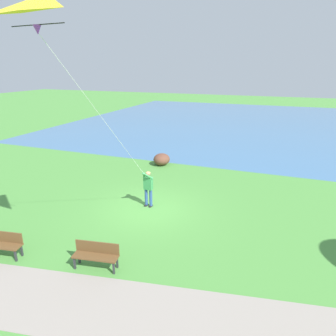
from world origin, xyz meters
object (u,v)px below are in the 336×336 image
(person_kite_flyer, at_px, (148,186))
(park_bench_near_walkway, at_px, (1,242))
(flying_kite, at_px, (49,18))
(park_bench_far_walkway, at_px, (96,254))
(lakeside_shrub, at_px, (162,159))

(person_kite_flyer, xyz_separation_m, park_bench_near_walkway, (5.40, -3.13, -0.54))
(flying_kite, distance_m, park_bench_far_walkway, 6.96)
(person_kite_flyer, distance_m, lakeside_shrub, 6.42)
(flying_kite, xyz_separation_m, park_bench_far_walkway, (-0.35, 0.54, -6.93))
(flying_kite, height_order, park_bench_near_walkway, flying_kite)
(park_bench_near_walkway, height_order, park_bench_far_walkway, same)
(park_bench_near_walkway, distance_m, park_bench_far_walkway, 3.50)
(person_kite_flyer, xyz_separation_m, flying_kite, (5.16, -0.23, 6.39))
(person_kite_flyer, bearing_deg, flying_kite, -2.54)
(person_kite_flyer, relative_size, park_bench_near_walkway, 1.18)
(person_kite_flyer, relative_size, park_bench_far_walkway, 1.18)
(flying_kite, distance_m, park_bench_near_walkway, 7.51)
(lakeside_shrub, bearing_deg, flying_kite, 7.89)
(person_kite_flyer, height_order, park_bench_far_walkway, person_kite_flyer)
(person_kite_flyer, bearing_deg, park_bench_far_walkway, 3.74)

